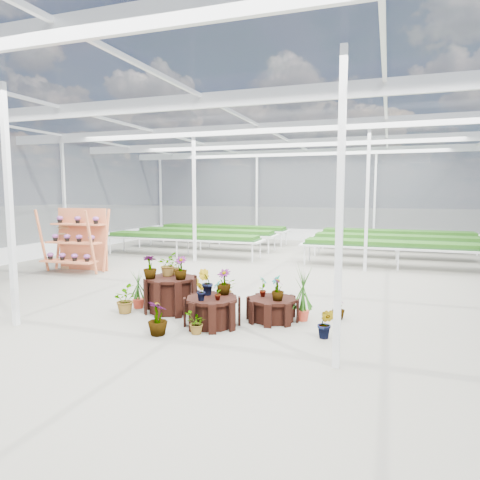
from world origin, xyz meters
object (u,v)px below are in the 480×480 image
(plinth_mid, at_px, (212,312))
(shelf_rack, at_px, (74,241))
(bird_table, at_px, (66,244))
(plinth_low, at_px, (272,309))
(plinth_tall, at_px, (171,294))

(plinth_mid, distance_m, shelf_rack, 7.23)
(plinth_mid, relative_size, bird_table, 0.65)
(plinth_low, bearing_deg, bird_table, 156.92)
(bird_table, bearing_deg, shelf_rack, -21.47)
(plinth_tall, height_order, shelf_rack, shelf_rack)
(plinth_tall, relative_size, bird_table, 0.68)
(plinth_mid, bearing_deg, shelf_rack, 149.83)
(plinth_low, bearing_deg, shelf_rack, 158.02)
(plinth_low, height_order, shelf_rack, shelf_rack)
(plinth_tall, relative_size, plinth_mid, 1.05)
(plinth_tall, relative_size, shelf_rack, 0.54)
(plinth_tall, distance_m, shelf_rack, 5.89)
(plinth_low, relative_size, shelf_rack, 0.50)
(plinth_low, distance_m, shelf_rack, 7.82)
(plinth_mid, distance_m, plinth_low, 1.22)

